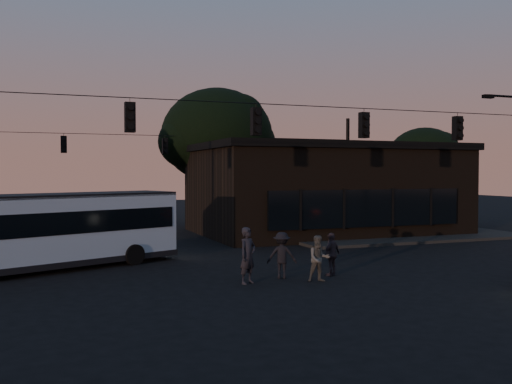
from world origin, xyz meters
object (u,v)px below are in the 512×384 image
object	(u,v)px
pedestrian_a	(248,256)
pedestrian_c	(332,254)
building	(324,189)
bus	(47,228)
pedestrian_d	(282,255)
pedestrian_b	(319,259)

from	to	relation	value
pedestrian_a	pedestrian_c	world-z (taller)	pedestrian_a
building	pedestrian_a	bearing A→B (deg)	-126.15
bus	pedestrian_d	world-z (taller)	bus
building	bus	distance (m)	18.21
pedestrian_b	pedestrian_a	bearing A→B (deg)	178.13
bus	pedestrian_c	world-z (taller)	bus
pedestrian_a	pedestrian_d	size ratio (longest dim) A/B	1.16
building	bus	xyz separation A→B (m)	(-16.09, -8.45, -1.08)
bus	pedestrian_a	world-z (taller)	bus
building	pedestrian_a	world-z (taller)	building
pedestrian_a	pedestrian_b	bearing A→B (deg)	-42.09
bus	pedestrian_b	xyz separation A→B (m)	(8.59, -5.60, -0.84)
building	pedestrian_b	size ratio (longest dim) A/B	9.80
building	pedestrian_d	distance (m)	15.65
pedestrian_b	pedestrian_d	bearing A→B (deg)	143.27
building	pedestrian_d	world-z (taller)	building
pedestrian_a	pedestrian_b	size ratio (longest dim) A/B	1.20
building	pedestrian_a	xyz separation A→B (m)	(-9.89, -13.53, -1.77)
pedestrian_a	pedestrian_c	distance (m)	3.33
pedestrian_c	pedestrian_d	bearing A→B (deg)	-35.06
pedestrian_a	building	bearing A→B (deg)	24.00
pedestrian_b	pedestrian_c	size ratio (longest dim) A/B	1.01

